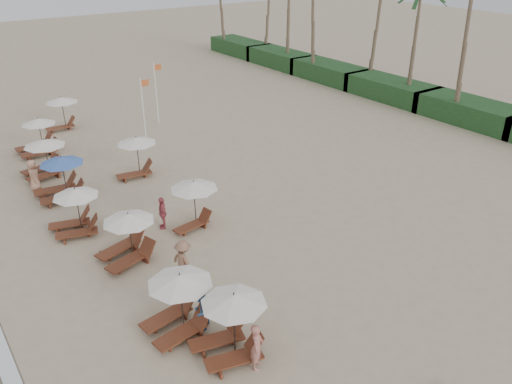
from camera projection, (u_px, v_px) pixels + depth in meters
ground at (301, 267)px, 21.31m from camera, size 160.00×160.00×0.00m
shrub_hedge at (391, 89)px, 42.98m from camera, size 3.20×53.00×1.60m
lounger_station_0 at (229, 326)px, 16.41m from camera, size 2.52×2.19×2.27m
lounger_station_1 at (176, 303)px, 17.44m from camera, size 2.59×2.26×2.19m
lounger_station_2 at (125, 238)px, 21.42m from camera, size 2.63×2.40×2.07m
lounger_station_3 at (74, 212)px, 23.36m from camera, size 2.46×2.24×2.14m
lounger_station_4 at (59, 180)px, 26.49m from camera, size 2.75×2.28×2.22m
lounger_station_5 at (43, 158)px, 29.01m from camera, size 2.69×2.29×2.10m
lounger_station_6 at (36, 139)px, 32.03m from camera, size 2.65×2.07×2.22m
inland_station_0 at (193, 198)px, 23.64m from camera, size 2.56×2.24×2.22m
inland_station_1 at (135, 153)px, 28.79m from camera, size 2.72×2.24×2.22m
inland_station_2 at (61, 110)px, 35.92m from camera, size 2.65×2.24×2.22m
beachgoer_near at (257, 347)px, 16.01m from camera, size 0.71×0.70×1.65m
beachgoer_mid_a at (201, 311)px, 17.66m from camera, size 0.92×0.91×1.50m
beachgoer_mid_b at (183, 261)px, 20.11m from camera, size 0.94×1.29×1.79m
beachgoer_far_a at (162, 213)px, 23.83m from camera, size 0.74×1.01×1.59m
beachgoer_far_b at (34, 175)px, 27.39m from camera, size 0.73×0.95×1.73m
flag_pole_near at (144, 108)px, 32.62m from camera, size 0.59×0.08×4.48m
flag_pole_far at (156, 90)px, 36.64m from camera, size 0.60×0.08×4.43m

